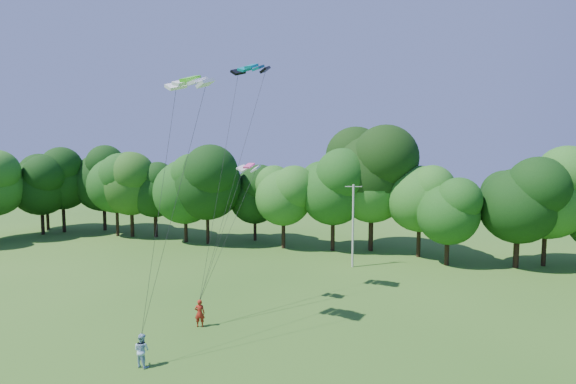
% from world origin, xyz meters
% --- Properties ---
extents(utility_pole, '(1.66, 0.52, 8.50)m').
position_xyz_m(utility_pole, '(2.53, 28.97, 4.36)').
color(utility_pole, '#ADADA4').
rests_on(utility_pole, ground).
extents(kite_flyer_left, '(0.81, 0.68, 1.89)m').
position_xyz_m(kite_flyer_left, '(-3.57, 9.82, 0.94)').
color(kite_flyer_left, '#9E2114').
rests_on(kite_flyer_left, ground).
extents(kite_flyer_right, '(0.97, 0.78, 1.88)m').
position_xyz_m(kite_flyer_right, '(-3.49, 3.81, 0.94)').
color(kite_flyer_right, '#A0C0DD').
rests_on(kite_flyer_right, ground).
extents(kite_teal, '(2.96, 1.40, 0.57)m').
position_xyz_m(kite_teal, '(-2.66, 16.26, 18.34)').
color(kite_teal, '#047787').
rests_on(kite_teal, ground).
extents(kite_green, '(3.17, 1.82, 0.57)m').
position_xyz_m(kite_green, '(-3.06, 8.46, 16.28)').
color(kite_green, '#4CE322').
rests_on(kite_green, ground).
extents(kite_pink, '(1.82, 1.02, 0.39)m').
position_xyz_m(kite_pink, '(-2.14, 14.64, 10.77)').
color(kite_pink, '#F64492').
rests_on(kite_pink, ground).
extents(tree_back_west, '(9.04, 9.04, 13.15)m').
position_xyz_m(tree_back_west, '(-29.65, 34.06, 8.21)').
color(tree_back_west, '#3A2517').
rests_on(tree_back_west, ground).
extents(tree_back_center, '(10.98, 10.98, 15.97)m').
position_xyz_m(tree_back_center, '(2.72, 37.75, 9.97)').
color(tree_back_center, '#322613').
rests_on(tree_back_center, ground).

